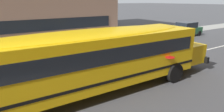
# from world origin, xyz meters

# --- Properties ---
(school_bus) EXTENTS (13.02, 3.24, 2.90)m
(school_bus) POSITION_xyz_m (3.92, -1.58, 1.72)
(school_bus) COLOR yellow
(school_bus) RESTS_ON ground_plane
(parked_car_green_far_corner) EXTENTS (3.96, 1.99, 1.64)m
(parked_car_green_far_corner) POSITION_xyz_m (20.05, 5.22, 0.84)
(parked_car_green_far_corner) COLOR #236038
(parked_car_green_far_corner) RESTS_ON ground_plane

